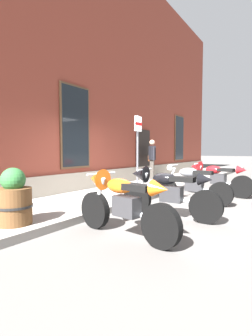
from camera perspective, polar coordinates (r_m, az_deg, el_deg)
ground_plane at (r=6.85m, az=3.20°, el=-7.79°), size 140.00×140.00×0.00m
sidewalk at (r=7.49m, az=-4.58°, el=-6.24°), size 30.72×2.34×0.15m
brick_pub_facade at (r=11.05m, az=-23.81°, el=19.29°), size 24.72×6.45×8.80m
motorcycle_orange_sport at (r=4.19m, az=-1.19°, el=-7.18°), size 0.66×2.06×1.06m
motorcycle_black_sport at (r=5.39m, az=8.62°, el=-4.79°), size 0.62×2.13×1.05m
motorcycle_grey_naked at (r=7.03m, az=14.15°, el=-3.56°), size 0.62×2.06×1.00m
motorcycle_red_sport at (r=8.55m, az=18.78°, el=-1.85°), size 0.68×2.18×1.04m
pedestrian_dark_jacket at (r=11.29m, az=5.73°, el=2.38°), size 0.50×0.54×1.71m
parking_sign at (r=7.74m, az=2.59°, el=5.61°), size 0.36×0.07×2.27m
barrel_planter at (r=4.75m, az=-23.41°, el=-6.50°), size 0.61×0.61×0.95m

